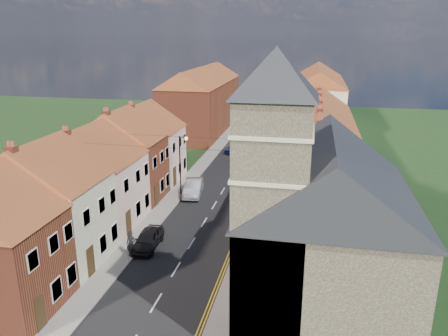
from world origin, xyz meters
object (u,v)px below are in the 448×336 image
Objects in this scene: car_far at (235,148)px; pedestrian_left at (131,244)px; car_distant at (248,129)px; church at (319,218)px; lamppost at (181,162)px; car_mid at (193,187)px; car_near at (148,239)px; pedestrian_right at (268,200)px.

pedestrian_left is at bearing -80.97° from car_far.
church is at bearing -63.76° from car_distant.
lamppost is 3.00m from car_mid.
car_near is 11.70m from car_mid.
pedestrian_left reaches higher than car_distant.
car_distant is (-10.86, 46.68, -5.29)m from church.
church is at bearing 119.57° from pedestrian_right.
lamppost reaches higher than car_distant.
car_mid is 2.44× the size of pedestrian_left.
car_near is at bearing 71.14° from pedestrian_left.
church is 2.53× the size of lamppost.
lamppost is 1.42× the size of car_distant.
lamppost is 3.10× the size of pedestrian_left.
church is 14.49m from car_near.
car_far is 2.16× the size of pedestrian_left.
church is 21.50m from car_mid.
lamppost is at bearing 92.66° from pedestrian_left.
church reaches higher than car_distant.
church reaches higher than lamppost.
car_far is 12.58m from car_distant.
car_near is 12.26m from pedestrian_right.
car_mid is at bearing 87.89° from pedestrian_left.
pedestrian_right reaches higher than car_mid.
pedestrian_right is at bearing 53.01° from pedestrian_left.
car_far reaches higher than car_distant.
car_mid is 1.13× the size of car_far.
car_far is (-10.86, 34.09, -5.27)m from church.
car_far is (1.56, 28.73, -0.10)m from car_near.
car_mid is (1.11, 0.38, -2.76)m from lamppost.
pedestrian_right is (6.60, -19.58, 0.39)m from car_far.
lamppost is 13.21m from pedestrian_left.
car_mid is at bearing 85.58° from car_near.
car_near is 1.82m from pedestrian_left.
car_near is 28.77m from car_far.
car_distant is at bearing 103.17° from car_far.
car_near is (-12.42, 5.37, -5.18)m from church.
pedestrian_right reaches higher than car_distant.
church is 21.38m from lamppost.
car_distant is (0.00, 12.58, -0.02)m from car_far.
car_far is at bearing 107.67° from church.
car_mid is at bearing -4.86° from pedestrian_right.
car_mid reaches higher than car_far.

